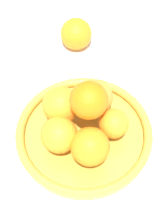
% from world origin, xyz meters
% --- Properties ---
extents(ground_plane, '(4.00, 4.00, 0.00)m').
position_xyz_m(ground_plane, '(0.00, 0.00, 0.00)').
color(ground_plane, white).
extents(fruit_bowl, '(0.30, 0.30, 0.04)m').
position_xyz_m(fruit_bowl, '(0.00, 0.00, 0.02)').
color(fruit_bowl, gold).
rests_on(fruit_bowl, ground_plane).
extents(orange_pile, '(0.20, 0.19, 0.14)m').
position_xyz_m(orange_pile, '(0.00, 0.00, 0.09)').
color(orange_pile, orange).
rests_on(orange_pile, fruit_bowl).
extents(stray_orange, '(0.08, 0.08, 0.08)m').
position_xyz_m(stray_orange, '(0.29, 0.00, 0.04)').
color(stray_orange, orange).
rests_on(stray_orange, ground_plane).
extents(napkin_folded, '(0.20, 0.20, 0.01)m').
position_xyz_m(napkin_folded, '(0.25, 0.20, 0.00)').
color(napkin_folded, silver).
rests_on(napkin_folded, ground_plane).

